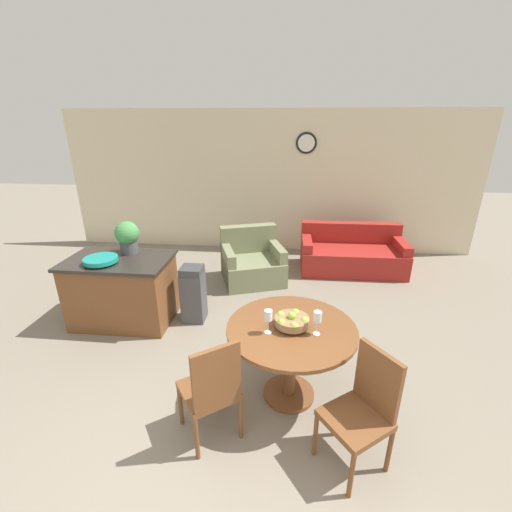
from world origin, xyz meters
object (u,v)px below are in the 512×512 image
Objects in this scene: couch at (351,255)px; teal_bowl at (101,260)px; kitchen_island at (123,290)px; potted_plant at (127,236)px; wine_glass_right at (318,318)px; dining_chair_near_left at (212,388)px; armchair at (252,263)px; fruit_bowl at (292,321)px; dining_chair_near_right at (364,406)px; trash_bin at (193,294)px; dining_table at (291,343)px; wine_glass_left at (268,316)px.

teal_bowl is at bearing -147.62° from couch.
potted_plant is (0.06, 0.21, 0.67)m from kitchen_island.
teal_bowl is at bearing 157.11° from wine_glass_right.
dining_chair_near_left is 0.83× the size of armchair.
couch is at bearing 32.07° from kitchen_island.
teal_bowl is 0.22× the size of couch.
fruit_bowl reaches higher than couch.
dining_chair_near_left is 0.76× the size of kitchen_island.
kitchen_island is at bearing 21.19° from dining_chair_near_right.
dining_chair_near_right reaches higher than trash_bin.
kitchen_island is (-2.17, 1.14, -0.15)m from dining_table.
wine_glass_right is 2.85m from armchair.
teal_bowl is at bearing 24.84° from dining_chair_near_right.
dining_chair_near_right reaches higher than fruit_bowl.
fruit_bowl is 0.73× the size of potted_plant.
couch is at bearing 71.50° from fruit_bowl.
trash_bin is at bearing -141.33° from couch.
kitchen_island reaches higher than couch.
dining_chair_near_left is 0.87m from fruit_bowl.
wine_glass_left is at bearing 10.82° from dining_chair_near_left.
couch is 1.52× the size of armchair.
teal_bowl is at bearing -164.99° from trash_bin.
dining_chair_near_right is 1.28× the size of trash_bin.
dining_table is 0.24m from fruit_bowl.
kitchen_island reaches higher than trash_bin.
fruit_bowl is 1.39× the size of wine_glass_right.
dining_table is 0.66× the size of couch.
teal_bowl is (-2.29, 0.97, 0.33)m from dining_table.
potted_plant is (-2.65, 1.96, 0.58)m from dining_chair_near_right.
dining_chair_near_right is at bearing -39.43° from dining_chair_near_left.
armchair is at bearing -15.38° from dining_chair_near_right.
kitchen_island is at bearing -173.19° from trash_bin.
wine_glass_left is 2.77m from armchair.
trash_bin is (-1.48, 1.33, -0.56)m from wine_glass_right.
fruit_bowl is 1.39× the size of wine_glass_left.
wine_glass_left is 2.35m from teal_bowl.
dining_chair_near_right is 4.37× the size of wine_glass_right.
dining_chair_near_left is at bearing -133.21° from wine_glass_left.
dining_chair_near_right is 3.14× the size of fruit_bowl.
wine_glass_right reaches higher than dining_chair_near_left.
wine_glass_left is 0.53× the size of potted_plant.
dining_chair_near_left reaches higher than armchair.
trash_bin is at bearing 8.30° from dining_chair_near_right.
wine_glass_right reaches higher than dining_chair_near_right.
potted_plant is at bearing 73.54° from kitchen_island.
fruit_bowl is 0.26× the size of armchair.
kitchen_island is 0.53m from teal_bowl.
potted_plant is 0.24× the size of couch.
wine_glass_left reaches higher than teal_bowl.
wine_glass_right reaches higher than couch.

